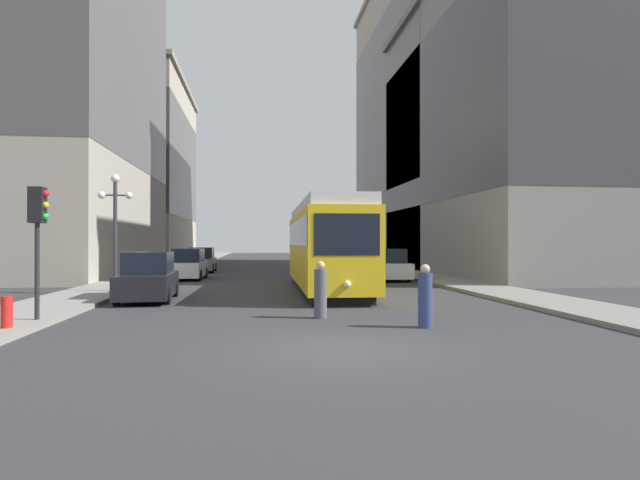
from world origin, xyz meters
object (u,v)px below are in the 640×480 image
(parked_car_left_mid, at_px, (148,278))
(fire_hydrant, at_px, (7,312))
(parked_car_left_near, at_px, (188,265))
(pedestrian_crossing_near, at_px, (425,298))
(transit_bus, at_px, (329,245))
(traffic_light_near_left, at_px, (38,218))
(lamp_post_left_near, at_px, (115,213))
(pedestrian_crossing_far, at_px, (320,292))
(parked_car_left_far, at_px, (202,261))
(parked_car_right_far, at_px, (387,265))
(streetcar, at_px, (325,244))

(parked_car_left_mid, relative_size, fire_hydrant, 5.82)
(parked_car_left_near, distance_m, pedestrian_crossing_near, 20.30)
(parked_car_left_near, bearing_deg, transit_bus, 51.08)
(parked_car_left_mid, height_order, traffic_light_near_left, traffic_light_near_left)
(transit_bus, height_order, lamp_post_left_near, lamp_post_left_near)
(parked_car_left_mid, bearing_deg, fire_hydrant, -107.71)
(pedestrian_crossing_far, bearing_deg, parked_car_left_far, 82.92)
(parked_car_right_far, height_order, traffic_light_near_left, traffic_light_near_left)
(fire_hydrant, bearing_deg, parked_car_left_far, 85.94)
(parked_car_left_far, xyz_separation_m, traffic_light_near_left, (-1.68, -24.70, 1.98))
(streetcar, xyz_separation_m, traffic_light_near_left, (-8.79, -8.85, 0.73))
(transit_bus, height_order, traffic_light_near_left, traffic_light_near_left)
(transit_bus, bearing_deg, traffic_light_near_left, -114.39)
(transit_bus, xyz_separation_m, pedestrian_crossing_far, (-4.22, -28.45, -1.18))
(parked_car_right_far, bearing_deg, parked_car_left_near, -9.40)
(parked_car_right_far, bearing_deg, pedestrian_crossing_far, 68.80)
(parked_car_left_mid, height_order, fire_hydrant, parked_car_left_mid)
(pedestrian_crossing_far, bearing_deg, traffic_light_near_left, 162.01)
(parked_car_left_mid, xyz_separation_m, pedestrian_crossing_near, (8.31, -7.21, -0.09))
(parked_car_right_far, xyz_separation_m, lamp_post_left_near, (-13.49, -6.70, 2.57))
(parked_car_left_near, xyz_separation_m, fire_hydrant, (-1.85, -18.23, -0.32))
(pedestrian_crossing_near, xyz_separation_m, fire_hydrant, (-10.16, 0.29, -0.23))
(parked_car_left_far, distance_m, fire_hydrant, 26.08)
(pedestrian_crossing_far, xyz_separation_m, fire_hydrant, (-7.70, -1.66, -0.24))
(lamp_post_left_near, bearing_deg, parked_car_right_far, 26.39)
(parked_car_right_far, height_order, parked_car_left_far, same)
(parked_car_left_near, distance_m, parked_car_left_far, 7.79)
(parked_car_left_near, height_order, parked_car_left_far, same)
(parked_car_left_mid, bearing_deg, pedestrian_crossing_near, -43.69)
(pedestrian_crossing_near, bearing_deg, fire_hydrant, -72.29)
(parked_car_left_near, bearing_deg, pedestrian_crossing_near, -64.46)
(streetcar, xyz_separation_m, parked_car_left_near, (-7.11, 8.06, -1.26))
(fire_hydrant, bearing_deg, parked_car_left_near, 84.21)
(streetcar, height_order, parked_car_right_far, streetcar)
(traffic_light_near_left, distance_m, fire_hydrant, 2.66)
(traffic_light_near_left, bearing_deg, fire_hydrant, -97.12)
(parked_car_left_near, distance_m, traffic_light_near_left, 17.11)
(pedestrian_crossing_far, height_order, traffic_light_near_left, traffic_light_near_left)
(transit_bus, xyz_separation_m, parked_car_left_near, (-10.08, -11.89, -1.10))
(parked_car_left_near, height_order, traffic_light_near_left, traffic_light_near_left)
(parked_car_left_far, distance_m, pedestrian_crossing_far, 25.05)
(parked_car_left_near, bearing_deg, pedestrian_crossing_far, -69.16)
(lamp_post_left_near, bearing_deg, parked_car_left_mid, -54.28)
(parked_car_left_far, bearing_deg, streetcar, -66.41)
(parked_car_left_far, xyz_separation_m, pedestrian_crossing_near, (8.31, -26.31, -0.09))
(fire_hydrant, bearing_deg, streetcar, 48.61)
(pedestrian_crossing_far, height_order, fire_hydrant, pedestrian_crossing_far)
(transit_bus, relative_size, traffic_light_near_left, 3.35)
(parked_car_left_mid, relative_size, parked_car_left_far, 0.94)
(parked_car_right_far, bearing_deg, lamp_post_left_near, 26.67)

